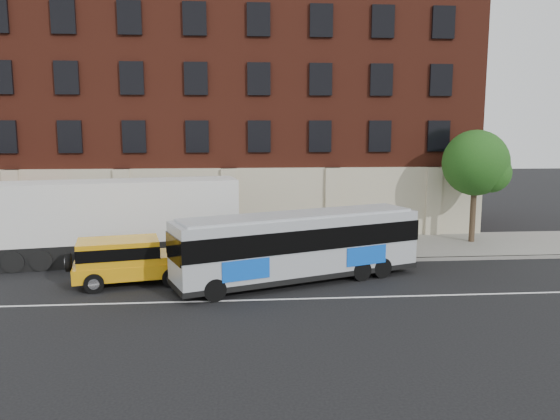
{
  "coord_description": "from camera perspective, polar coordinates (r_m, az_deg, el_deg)",
  "views": [
    {
      "loc": [
        0.35,
        -19.86,
        6.67
      ],
      "look_at": [
        2.42,
        5.5,
        2.69
      ],
      "focal_mm": 35.52,
      "sensor_mm": 36.0,
      "label": 1
    }
  ],
  "objects": [
    {
      "name": "city_bus",
      "position": [
        23.43,
        1.96,
        -3.54
      ],
      "size": [
        10.88,
        5.94,
        2.95
      ],
      "color": "#A7ACB1",
      "rests_on": "ground"
    },
    {
      "name": "kerb",
      "position": [
        26.69,
        -5.29,
        -5.46
      ],
      "size": [
        60.0,
        0.25,
        0.15
      ],
      "primitive_type": "cube",
      "color": "gray",
      "rests_on": "ground"
    },
    {
      "name": "street_tree",
      "position": [
        32.25,
        19.55,
        4.35
      ],
      "size": [
        3.6,
        3.6,
        6.2
      ],
      "color": "#312618",
      "rests_on": "sidewalk"
    },
    {
      "name": "sidewalk",
      "position": [
        29.6,
        -5.24,
        -4.03
      ],
      "size": [
        60.0,
        6.0,
        0.15
      ],
      "primitive_type": "cube",
      "color": "gray",
      "rests_on": "ground"
    },
    {
      "name": "shipping_container",
      "position": [
        28.13,
        -16.65,
        -1.15
      ],
      "size": [
        12.08,
        4.43,
        3.95
      ],
      "color": "black",
      "rests_on": "ground"
    },
    {
      "name": "building",
      "position": [
        36.79,
        -5.3,
        10.27
      ],
      "size": [
        30.0,
        12.1,
        15.0
      ],
      "color": "#582115",
      "rests_on": "sidewalk"
    },
    {
      "name": "ground",
      "position": [
        20.95,
        -5.46,
        -9.72
      ],
      "size": [
        120.0,
        120.0,
        0.0
      ],
      "primitive_type": "plane",
      "color": "black",
      "rests_on": "ground"
    },
    {
      "name": "lane_line",
      "position": [
        21.42,
        -5.44,
        -9.28
      ],
      "size": [
        60.0,
        0.12,
        0.01
      ],
      "primitive_type": "cube",
      "color": "silver",
      "rests_on": "ground"
    },
    {
      "name": "sign_pole",
      "position": [
        27.96,
        -23.05,
        -2.59
      ],
      "size": [
        0.3,
        0.2,
        2.5
      ],
      "color": "slate",
      "rests_on": "ground"
    },
    {
      "name": "yellow_suv",
      "position": [
        24.09,
        -15.55,
        -4.81
      ],
      "size": [
        5.16,
        2.93,
        1.92
      ],
      "color": "#F0A311",
      "rests_on": "ground"
    }
  ]
}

